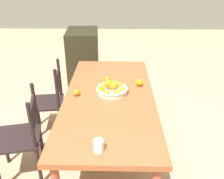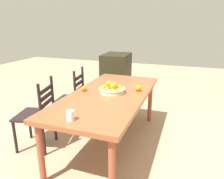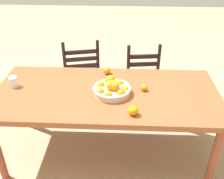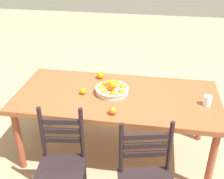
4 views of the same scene
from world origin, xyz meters
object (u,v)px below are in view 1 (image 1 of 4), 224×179
object	(u,v)px
orange_loose_2	(139,82)
orange_loose_0	(76,93)
orange_loose_1	(107,79)
chair_by_cabinet	(50,101)
dining_table	(109,101)
fruit_bowl	(112,89)
drinking_glass	(98,146)
chair_near_window	(22,137)
cabinet	(83,58)

from	to	relation	value
orange_loose_2	orange_loose_0	bearing A→B (deg)	110.19
orange_loose_0	orange_loose_1	bearing A→B (deg)	-40.96
orange_loose_2	chair_by_cabinet	bearing A→B (deg)	83.76
dining_table	fruit_bowl	bearing A→B (deg)	-24.87
dining_table	fruit_bowl	size ratio (longest dim) A/B	5.97
chair_by_cabinet	fruit_bowl	distance (m)	0.88
chair_by_cabinet	drinking_glass	world-z (taller)	chair_by_cabinet
chair_near_window	orange_loose_0	distance (m)	0.68
fruit_bowl	dining_table	bearing A→B (deg)	155.13
chair_near_window	fruit_bowl	distance (m)	1.00
chair_by_cabinet	cabinet	world-z (taller)	cabinet
orange_loose_1	orange_loose_2	bearing A→B (deg)	-105.68
drinking_glass	chair_by_cabinet	bearing A→B (deg)	29.92
orange_loose_2	chair_near_window	bearing A→B (deg)	116.86
chair_near_window	cabinet	world-z (taller)	cabinet
cabinet	fruit_bowl	xyz separation A→B (m)	(-1.75, -0.54, 0.30)
cabinet	fruit_bowl	size ratio (longest dim) A/B	2.88
orange_loose_0	drinking_glass	world-z (taller)	drinking_glass
chair_by_cabinet	dining_table	bearing A→B (deg)	57.85
chair_near_window	drinking_glass	size ratio (longest dim) A/B	9.60
orange_loose_0	orange_loose_1	size ratio (longest dim) A/B	1.16
chair_by_cabinet	cabinet	distance (m)	1.48
orange_loose_0	orange_loose_2	size ratio (longest dim) A/B	0.88
dining_table	cabinet	world-z (taller)	cabinet
fruit_bowl	orange_loose_1	world-z (taller)	fruit_bowl
chair_by_cabinet	orange_loose_0	bearing A→B (deg)	40.85
cabinet	dining_table	bearing A→B (deg)	-167.62
dining_table	drinking_glass	world-z (taller)	drinking_glass
dining_table	drinking_glass	size ratio (longest dim) A/B	20.68
chair_near_window	fruit_bowl	world-z (taller)	chair_near_window
cabinet	fruit_bowl	distance (m)	1.86
dining_table	chair_near_window	size ratio (longest dim) A/B	2.15
chair_by_cabinet	fruit_bowl	size ratio (longest dim) A/B	2.78
drinking_glass	chair_near_window	bearing A→B (deg)	58.06
cabinet	orange_loose_0	size ratio (longest dim) A/B	13.75
chair_near_window	fruit_bowl	xyz separation A→B (m)	(0.41, -0.86, 0.32)
chair_by_cabinet	orange_loose_1	bearing A→B (deg)	81.84
cabinet	fruit_bowl	world-z (taller)	cabinet
chair_near_window	orange_loose_2	bearing A→B (deg)	104.08
fruit_bowl	chair_near_window	bearing A→B (deg)	115.58
orange_loose_0	orange_loose_2	xyz separation A→B (m)	(0.24, -0.66, 0.00)
dining_table	orange_loose_1	distance (m)	0.35
chair_near_window	orange_loose_0	xyz separation A→B (m)	(0.34, -0.50, 0.30)
dining_table	drinking_glass	distance (m)	0.86
chair_near_window	orange_loose_2	xyz separation A→B (m)	(0.59, -1.16, 0.31)
orange_loose_0	orange_loose_1	xyz separation A→B (m)	(0.35, -0.30, -0.00)
dining_table	fruit_bowl	xyz separation A→B (m)	(0.05, -0.02, 0.12)
cabinet	orange_loose_0	xyz separation A→B (m)	(-1.82, -0.18, 0.28)
fruit_bowl	drinking_glass	bearing A→B (deg)	175.23
drinking_glass	orange_loose_2	bearing A→B (deg)	-19.35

